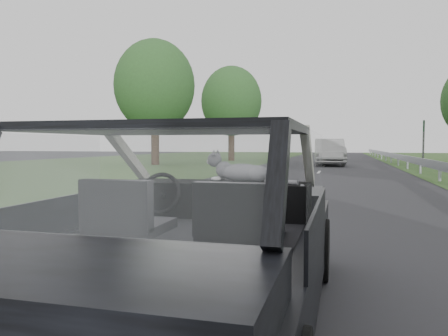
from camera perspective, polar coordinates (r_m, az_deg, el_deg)
The scene contains 11 objects.
ground at distance 3.42m, azimuth -4.00°, elevation -19.66°, with size 140.00×140.00×0.00m, color #2C2B31.
subject_car at distance 3.21m, azimuth -4.05°, elevation -7.64°, with size 1.80×4.00×1.45m, color black.
dashboard at distance 3.78m, azimuth -0.93°, elevation -4.08°, with size 1.58×0.45×0.30m, color black.
driver_seat at distance 3.08m, azimuth -12.93°, elevation -5.24°, with size 0.50×0.72×0.42m, color black.
passenger_seat at distance 2.80m, azimuth 1.76°, elevation -6.01°, with size 0.50×0.72×0.42m, color black.
steering_wheel at distance 3.63m, azimuth -8.32°, elevation -3.30°, with size 0.36×0.36×0.04m, color black.
cat at distance 3.75m, azimuth 2.43°, elevation -0.46°, with size 0.62×0.19×0.28m, color gray.
other_car at distance 28.39m, azimuth 13.59°, elevation 2.05°, with size 2.02×5.11×1.68m, color #B1B1B1.
highway_sign at distance 27.55m, azimuth 24.60°, elevation 2.88°, with size 0.11×1.08×2.70m, color #124822.
tree_5 at distance 28.59m, azimuth -9.03°, elevation 8.24°, with size 5.14×5.14×7.79m, color #2C4F25, non-canonical shape.
tree_6 at distance 35.38m, azimuth 0.97°, elevation 6.95°, with size 4.87×4.87×7.38m, color #2C4F25, non-canonical shape.
Camera 1 is at (1.04, -2.98, 1.32)m, focal length 35.00 mm.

